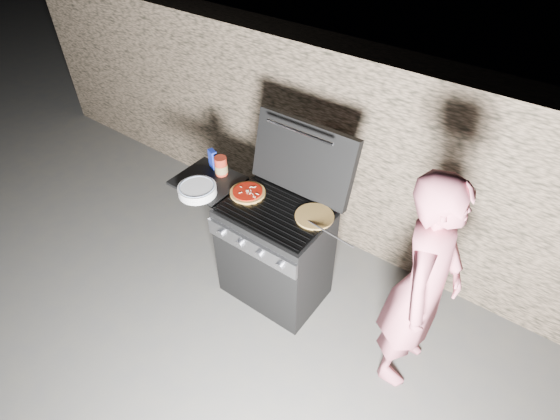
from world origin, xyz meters
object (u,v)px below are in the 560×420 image
Objects in this scene: pizza_topped at (248,192)px; person at (423,287)px; gas_grill at (251,241)px; sauce_jar at (221,166)px.

pizza_topped is 1.44m from person.
pizza_topped reaches higher than gas_grill.
person is at bearing -1.01° from pizza_topped.
gas_grill is 0.78× the size of person.
person is at bearing 0.73° from gas_grill.
person is (1.78, -0.11, -0.12)m from sauce_jar.
pizza_topped is at bearing 132.70° from gas_grill.
gas_grill is at bearing -47.30° from pizza_topped.
person is (1.40, 0.02, 0.41)m from gas_grill.
pizza_topped is 1.73× the size of sauce_jar.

